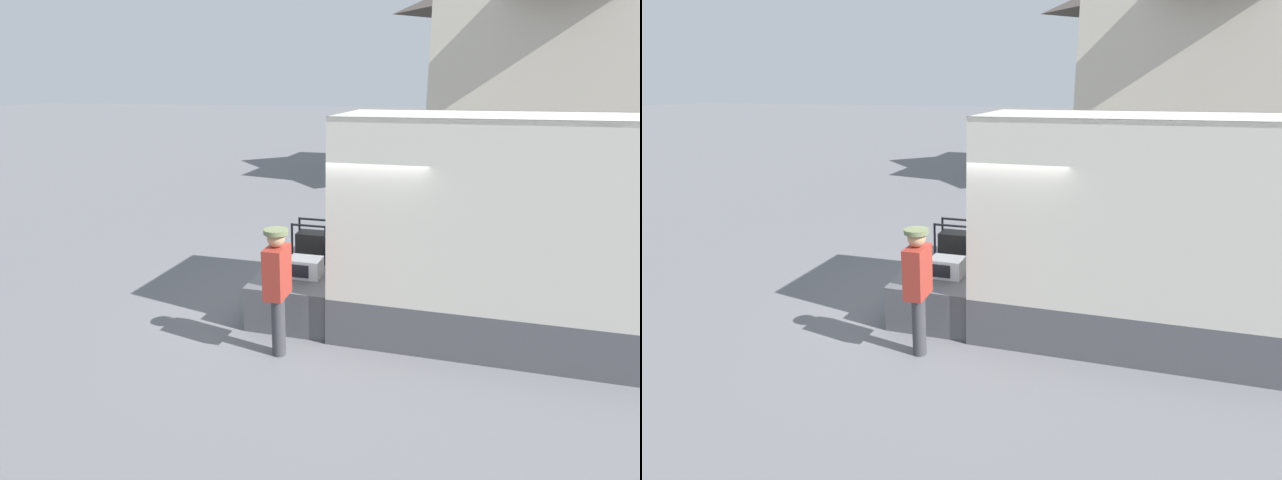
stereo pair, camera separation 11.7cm
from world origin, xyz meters
The scene contains 6 objects.
ground_plane centered at (0.00, 0.00, 0.00)m, with size 160.00×160.00×0.00m, color slate.
tailgate_deck centered at (-0.61, 0.00, 0.33)m, with size 1.23×2.02×0.67m, color #4C4C51.
microwave centered at (-0.51, -0.32, 0.81)m, with size 0.49×0.38×0.28m.
portable_generator centered at (-0.61, 0.43, 0.91)m, with size 0.59×0.42×0.65m.
worker_person centered at (-0.52, -1.48, 1.06)m, with size 0.31×0.44×1.72m.
house_backdrop centered at (3.98, 13.38, 4.10)m, with size 7.49×7.96×8.05m.
Camera 1 is at (1.59, -6.97, 3.40)m, focal length 28.00 mm.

